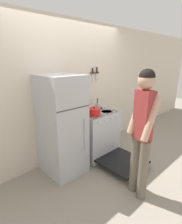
{
  "coord_description": "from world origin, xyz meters",
  "views": [
    {
      "loc": [
        -1.95,
        -2.62,
        1.86
      ],
      "look_at": [
        0.04,
        -0.48,
        0.97
      ],
      "focal_mm": 28.0,
      "sensor_mm": 36.0,
      "label": 1
    }
  ],
  "objects_px": {
    "utensil_jar": "(98,106)",
    "person": "(142,129)",
    "tea_kettle": "(85,108)",
    "stove_range": "(97,134)",
    "refrigerator": "(62,126)",
    "dutch_oven_pot": "(94,112)"
  },
  "relations": [
    {
      "from": "dutch_oven_pot",
      "to": "stove_range",
      "type": "bearing_deg",
      "value": 28.55
    },
    {
      "from": "refrigerator",
      "to": "person",
      "type": "relative_size",
      "value": 0.93
    },
    {
      "from": "refrigerator",
      "to": "stove_range",
      "type": "xyz_separation_m",
      "value": [
        0.79,
        -0.02,
        -0.38
      ]
    },
    {
      "from": "refrigerator",
      "to": "tea_kettle",
      "type": "xyz_separation_m",
      "value": [
        0.63,
        0.15,
        0.14
      ]
    },
    {
      "from": "stove_range",
      "to": "tea_kettle",
      "type": "xyz_separation_m",
      "value": [
        -0.16,
        0.17,
        0.52
      ]
    },
    {
      "from": "dutch_oven_pot",
      "to": "tea_kettle",
      "type": "distance_m",
      "value": 0.26
    },
    {
      "from": "refrigerator",
      "to": "tea_kettle",
      "type": "distance_m",
      "value": 0.67
    },
    {
      "from": "stove_range",
      "to": "tea_kettle",
      "type": "bearing_deg",
      "value": 133.18
    },
    {
      "from": "utensil_jar",
      "to": "person",
      "type": "distance_m",
      "value": 1.46
    },
    {
      "from": "refrigerator",
      "to": "stove_range",
      "type": "distance_m",
      "value": 0.88
    },
    {
      "from": "tea_kettle",
      "to": "utensil_jar",
      "type": "relative_size",
      "value": 1.0
    },
    {
      "from": "refrigerator",
      "to": "dutch_oven_pot",
      "type": "xyz_separation_m",
      "value": [
        0.62,
        -0.11,
        0.14
      ]
    },
    {
      "from": "tea_kettle",
      "to": "utensil_jar",
      "type": "distance_m",
      "value": 0.35
    },
    {
      "from": "dutch_oven_pot",
      "to": "utensil_jar",
      "type": "distance_m",
      "value": 0.45
    },
    {
      "from": "tea_kettle",
      "to": "utensil_jar",
      "type": "height_order",
      "value": "same"
    },
    {
      "from": "stove_range",
      "to": "dutch_oven_pot",
      "type": "bearing_deg",
      "value": -151.45
    },
    {
      "from": "dutch_oven_pot",
      "to": "person",
      "type": "height_order",
      "value": "person"
    },
    {
      "from": "tea_kettle",
      "to": "person",
      "type": "height_order",
      "value": "person"
    },
    {
      "from": "dutch_oven_pot",
      "to": "tea_kettle",
      "type": "height_order",
      "value": "tea_kettle"
    },
    {
      "from": "person",
      "to": "dutch_oven_pot",
      "type": "bearing_deg",
      "value": 6.76
    },
    {
      "from": "stove_range",
      "to": "dutch_oven_pot",
      "type": "height_order",
      "value": "dutch_oven_pot"
    },
    {
      "from": "utensil_jar",
      "to": "refrigerator",
      "type": "bearing_deg",
      "value": -170.94
    }
  ]
}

